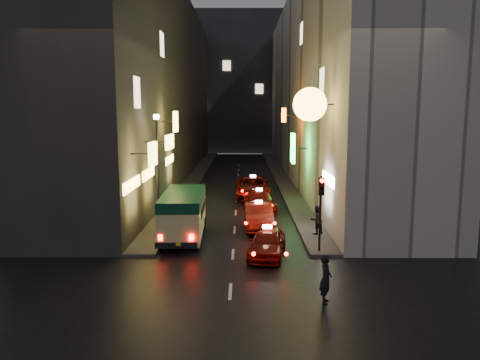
{
  "coord_description": "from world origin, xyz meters",
  "views": [
    {
      "loc": [
        0.45,
        -12.35,
        6.53
      ],
      "look_at": [
        0.3,
        13.0,
        2.81
      ],
      "focal_mm": 35.0,
      "sensor_mm": 36.0,
      "label": 1
    }
  ],
  "objects_px": {
    "taxi_near": "(267,240)",
    "traffic_light": "(321,197)",
    "lamp_post": "(158,163)",
    "pedestrian_crossing": "(326,276)",
    "minibus": "(183,210)"
  },
  "relations": [
    {
      "from": "taxi_near",
      "to": "traffic_light",
      "type": "distance_m",
      "value": 3.12
    },
    {
      "from": "minibus",
      "to": "taxi_near",
      "type": "xyz_separation_m",
      "value": [
        4.15,
        -2.82,
        -0.79
      ]
    },
    {
      "from": "traffic_light",
      "to": "lamp_post",
      "type": "xyz_separation_m",
      "value": [
        -8.2,
        4.53,
        1.04
      ]
    },
    {
      "from": "lamp_post",
      "to": "minibus",
      "type": "bearing_deg",
      "value": -50.34
    },
    {
      "from": "taxi_near",
      "to": "lamp_post",
      "type": "height_order",
      "value": "lamp_post"
    },
    {
      "from": "minibus",
      "to": "taxi_near",
      "type": "relative_size",
      "value": 1.15
    },
    {
      "from": "taxi_near",
      "to": "pedestrian_crossing",
      "type": "relative_size",
      "value": 2.57
    },
    {
      "from": "taxi_near",
      "to": "traffic_light",
      "type": "xyz_separation_m",
      "value": [
        2.43,
        0.24,
        1.93
      ]
    },
    {
      "from": "traffic_light",
      "to": "taxi_near",
      "type": "bearing_deg",
      "value": -174.39
    },
    {
      "from": "taxi_near",
      "to": "pedestrian_crossing",
      "type": "bearing_deg",
      "value": -71.62
    },
    {
      "from": "taxi_near",
      "to": "pedestrian_crossing",
      "type": "height_order",
      "value": "pedestrian_crossing"
    },
    {
      "from": "pedestrian_crossing",
      "to": "traffic_light",
      "type": "distance_m",
      "value": 5.77
    },
    {
      "from": "taxi_near",
      "to": "traffic_light",
      "type": "relative_size",
      "value": 1.42
    },
    {
      "from": "pedestrian_crossing",
      "to": "lamp_post",
      "type": "bearing_deg",
      "value": 50.1
    },
    {
      "from": "minibus",
      "to": "pedestrian_crossing",
      "type": "xyz_separation_m",
      "value": [
        5.88,
        -8.04,
        -0.57
      ]
    }
  ]
}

